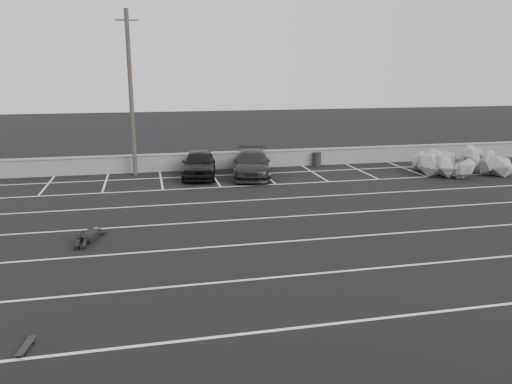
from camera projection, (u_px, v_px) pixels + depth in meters
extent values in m
plane|color=black|center=(231.00, 246.00, 17.43)|extent=(120.00, 120.00, 0.00)
cube|color=gray|center=(192.00, 162.00, 30.59)|extent=(50.00, 0.35, 1.00)
cube|color=gray|center=(192.00, 154.00, 30.47)|extent=(50.00, 0.45, 0.08)
cube|color=silver|center=(274.00, 330.00, 11.74)|extent=(36.00, 0.10, 0.01)
cube|color=silver|center=(248.00, 280.00, 14.59)|extent=(36.00, 0.10, 0.01)
cube|color=silver|center=(231.00, 246.00, 17.43)|extent=(36.00, 0.10, 0.01)
cube|color=silver|center=(219.00, 221.00, 20.28)|extent=(36.00, 0.10, 0.01)
cube|color=silver|center=(209.00, 202.00, 23.12)|extent=(36.00, 0.10, 0.01)
cube|color=silver|center=(202.00, 188.00, 25.97)|extent=(36.00, 0.10, 0.01)
cube|color=silver|center=(196.00, 176.00, 28.81)|extent=(36.00, 0.10, 0.01)
cube|color=silver|center=(47.00, 185.00, 26.65)|extent=(0.10, 5.00, 0.01)
cube|color=silver|center=(106.00, 182.00, 27.28)|extent=(0.10, 5.00, 0.01)
cube|color=silver|center=(161.00, 180.00, 27.92)|extent=(0.10, 5.00, 0.01)
cube|color=silver|center=(214.00, 177.00, 28.55)|extent=(0.10, 5.00, 0.01)
cube|color=silver|center=(265.00, 175.00, 29.18)|extent=(0.10, 5.00, 0.01)
cube|color=silver|center=(314.00, 173.00, 29.81)|extent=(0.10, 5.00, 0.01)
cube|color=silver|center=(361.00, 171.00, 30.45)|extent=(0.10, 5.00, 0.01)
cube|color=silver|center=(405.00, 169.00, 31.08)|extent=(0.10, 5.00, 0.01)
imported|color=black|center=(199.00, 164.00, 28.54)|extent=(2.49, 4.77, 1.55)
imported|color=black|center=(252.00, 164.00, 28.63)|extent=(3.06, 5.38, 1.47)
cylinder|color=#4C4238|center=(131.00, 95.00, 28.13)|extent=(0.25, 0.25, 9.26)
cube|color=#4C4238|center=(127.00, 20.00, 27.18)|extent=(1.23, 0.08, 0.08)
cylinder|color=#252527|center=(317.00, 160.00, 31.90)|extent=(0.66, 0.66, 0.84)
cylinder|color=#252527|center=(317.00, 153.00, 31.80)|extent=(0.73, 0.73, 0.05)
cube|color=black|center=(25.00, 347.00, 10.93)|extent=(0.28, 0.70, 0.02)
cube|color=#252527|center=(29.00, 342.00, 11.15)|extent=(0.14, 0.07, 0.03)
cube|color=#252527|center=(21.00, 353.00, 10.71)|extent=(0.14, 0.07, 0.03)
cylinder|color=black|center=(26.00, 343.00, 11.15)|extent=(0.03, 0.05, 0.05)
cylinder|color=black|center=(33.00, 343.00, 11.16)|extent=(0.03, 0.05, 0.05)
cylinder|color=black|center=(18.00, 354.00, 10.71)|extent=(0.03, 0.05, 0.05)
cylinder|color=black|center=(25.00, 354.00, 10.72)|extent=(0.03, 0.05, 0.05)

